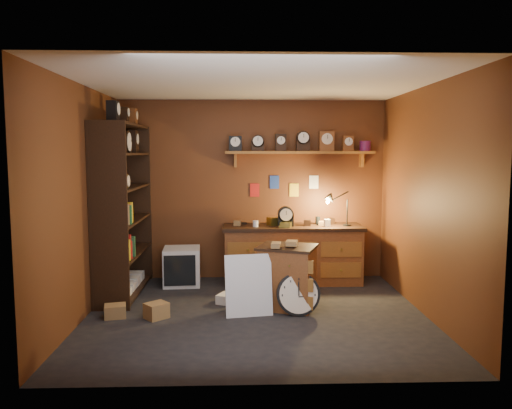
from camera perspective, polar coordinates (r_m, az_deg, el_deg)
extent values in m
plane|color=black|center=(6.07, 0.01, -12.47)|extent=(4.00, 4.00, 0.00)
cube|color=#5D3016|center=(7.58, -0.45, 1.66)|extent=(4.00, 0.02, 2.70)
cube|color=#5D3016|center=(4.00, 0.87, -2.24)|extent=(4.00, 0.02, 2.70)
cube|color=#5D3016|center=(6.06, -19.25, 0.23)|extent=(0.02, 3.60, 2.70)
cube|color=#5D3016|center=(6.19, 18.85, 0.35)|extent=(0.02, 3.60, 2.70)
cube|color=beige|center=(5.81, 0.01, 13.67)|extent=(4.00, 3.60, 0.02)
cube|color=#925920|center=(7.46, 4.99, 5.95)|extent=(2.20, 0.30, 0.04)
cube|color=#925920|center=(7.48, -2.36, 5.04)|extent=(0.04, 0.16, 0.20)
cube|color=#925920|center=(7.70, 11.97, 4.95)|extent=(0.04, 0.16, 0.20)
cylinder|color=#B21419|center=(7.64, 12.36, 6.54)|extent=(0.16, 0.16, 0.15)
cube|color=#A91714|center=(7.58, 0.69, 1.65)|extent=(0.14, 0.01, 0.20)
cube|color=navy|center=(7.59, 2.95, 2.56)|extent=(0.14, 0.01, 0.20)
cube|color=gold|center=(7.63, 5.20, 1.66)|extent=(0.14, 0.01, 0.20)
cube|color=silver|center=(7.66, 7.43, 2.55)|extent=(0.14, 0.01, 0.20)
cube|color=black|center=(7.01, -16.66, -0.59)|extent=(0.03, 1.60, 2.30)
cube|color=black|center=(6.21, -16.48, -1.41)|extent=(0.45, 0.03, 2.30)
cube|color=black|center=(7.72, -13.58, 0.07)|extent=(0.45, 0.03, 2.30)
cube|color=black|center=(7.17, -14.63, -9.36)|extent=(0.43, 1.54, 0.03)
cube|color=black|center=(7.05, -14.74, -5.44)|extent=(0.43, 1.54, 0.03)
cube|color=black|center=(6.98, -14.84, -1.81)|extent=(0.43, 1.54, 0.03)
cube|color=black|center=(6.93, -14.94, 1.88)|extent=(0.43, 1.54, 0.03)
cube|color=black|center=(6.92, -15.04, 5.60)|extent=(0.43, 1.54, 0.03)
cube|color=black|center=(6.93, -15.12, 8.74)|extent=(0.43, 1.54, 0.03)
cube|color=brown|center=(7.44, 4.19, -5.84)|extent=(1.99, 0.60, 0.80)
cube|color=black|center=(7.36, 4.22, -2.60)|extent=(2.05, 0.66, 0.05)
cube|color=#925920|center=(7.14, 4.45, -6.34)|extent=(1.91, 0.02, 0.52)
cylinder|color=black|center=(7.44, 10.36, -2.33)|extent=(0.12, 0.12, 0.02)
cylinder|color=black|center=(7.41, 10.38, -0.87)|extent=(0.02, 0.02, 0.38)
cylinder|color=black|center=(7.33, 9.55, 0.96)|extent=(0.27, 0.09, 0.14)
cone|color=black|center=(7.28, 8.51, 0.62)|extent=(0.18, 0.14, 0.18)
cube|color=brown|center=(6.25, 3.56, -8.37)|extent=(0.78, 0.72, 0.75)
cube|color=black|center=(6.17, 3.58, -4.88)|extent=(0.83, 0.77, 0.03)
cube|color=#925920|center=(5.99, 3.81, -9.01)|extent=(0.55, 0.21, 0.63)
cylinder|color=black|center=(6.01, 4.85, -10.17)|extent=(0.52, 0.17, 0.52)
cylinder|color=beige|center=(5.98, 4.89, -10.19)|extent=(0.45, 0.10, 0.45)
cube|color=black|center=(5.95, 4.91, -9.57)|extent=(0.01, 0.04, 0.17)
cube|color=black|center=(5.99, 5.45, -10.45)|extent=(0.12, 0.01, 0.01)
cube|color=silver|center=(6.06, -0.83, -12.52)|extent=(0.58, 0.24, 0.74)
cube|color=silver|center=(7.39, -8.46, -6.99)|extent=(0.55, 0.55, 0.54)
cube|color=black|center=(7.13, -8.70, -7.47)|extent=(0.44, 0.05, 0.43)
cube|color=olive|center=(6.18, -15.79, -11.64)|extent=(0.28, 0.26, 0.15)
cube|color=white|center=(6.51, -3.40, -10.67)|extent=(0.28, 0.29, 0.12)
cube|color=olive|center=(6.03, -11.30, -11.81)|extent=(0.32, 0.31, 0.18)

